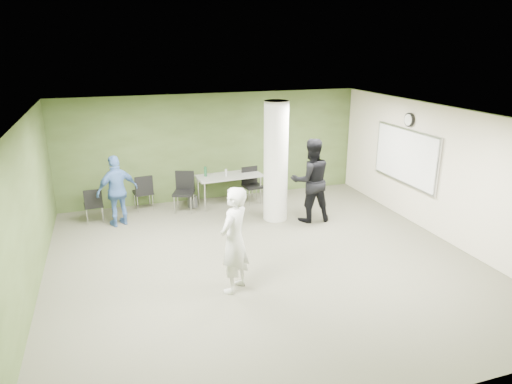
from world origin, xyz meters
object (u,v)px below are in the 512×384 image
object	(u,v)px
man_blue	(117,191)
man_black	(311,180)
folding_table	(229,177)
woman_white	(234,240)
chair_back_left	(93,203)

from	to	relation	value
man_blue	man_black	bearing A→B (deg)	144.60
folding_table	woman_white	size ratio (longest dim) A/B	0.93
man_blue	chair_back_left	bearing A→B (deg)	-50.84
woman_white	man_blue	world-z (taller)	woman_white
chair_back_left	woman_white	bearing A→B (deg)	116.14
woman_white	man_black	world-z (taller)	man_black
woman_white	man_blue	size ratio (longest dim) A/B	1.12
chair_back_left	man_black	xyz separation A→B (m)	(4.83, -1.42, 0.50)
folding_table	chair_back_left	world-z (taller)	folding_table
folding_table	man_black	world-z (taller)	man_black
folding_table	chair_back_left	bearing A→B (deg)	179.88
chair_back_left	man_blue	xyz separation A→B (m)	(0.55, -0.32, 0.33)
man_black	folding_table	bearing A→B (deg)	-43.30
chair_back_left	man_blue	bearing A→B (deg)	146.32
chair_back_left	woman_white	xyz separation A→B (m)	(2.28, -3.96, 0.43)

